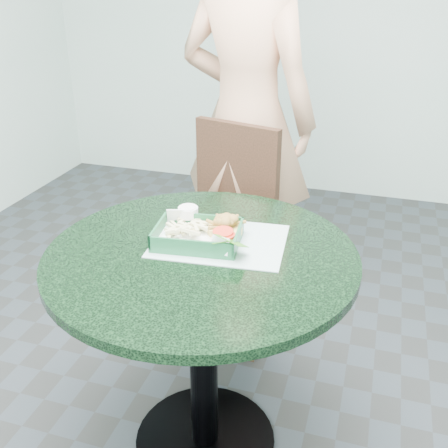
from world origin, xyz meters
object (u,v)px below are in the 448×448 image
(dining_chair, at_px, (230,218))
(crab_sandwich, at_px, (226,230))
(sauce_ramekin, at_px, (193,217))
(diner_person, at_px, (247,78))
(cafe_table, at_px, (202,305))
(food_basket, at_px, (198,244))

(dining_chair, bearing_deg, crab_sandwich, -59.05)
(crab_sandwich, height_order, sauce_ramekin, crab_sandwich)
(diner_person, height_order, sauce_ramekin, diner_person)
(cafe_table, height_order, food_basket, food_basket)
(crab_sandwich, distance_m, sauce_ramekin, 0.14)
(diner_person, relative_size, sauce_ramekin, 34.10)
(cafe_table, xyz_separation_m, diner_person, (-0.13, 1.00, 0.51))
(diner_person, bearing_deg, cafe_table, 109.64)
(crab_sandwich, bearing_deg, sauce_ramekin, 156.39)
(dining_chair, height_order, sauce_ramekin, dining_chair)
(diner_person, relative_size, food_basket, 8.63)
(diner_person, xyz_separation_m, food_basket, (0.11, -0.95, -0.32))
(dining_chair, distance_m, food_basket, 0.73)
(cafe_table, height_order, diner_person, diner_person)
(diner_person, xyz_separation_m, sauce_ramekin, (0.05, -0.85, -0.28))
(diner_person, bearing_deg, crab_sandwich, 113.32)
(diner_person, xyz_separation_m, crab_sandwich, (0.18, -0.90, -0.29))
(crab_sandwich, bearing_deg, dining_chair, 105.43)
(cafe_table, xyz_separation_m, food_basket, (-0.03, 0.05, 0.19))
(diner_person, distance_m, food_basket, 1.01)
(cafe_table, distance_m, sauce_ramekin, 0.28)
(dining_chair, xyz_separation_m, crab_sandwich, (0.17, -0.63, 0.27))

